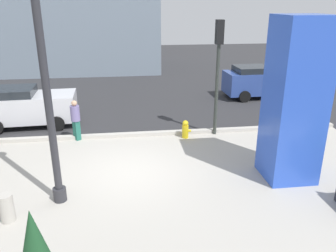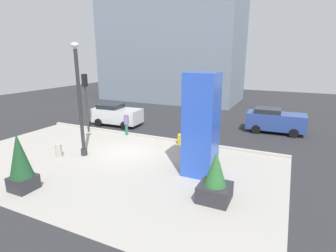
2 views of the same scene
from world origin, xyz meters
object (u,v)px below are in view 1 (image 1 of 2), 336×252
Objects in this scene: traffic_light_far_side at (218,60)px; car_curb_west at (260,81)px; lamp_post at (47,94)px; art_pillar_blue at (295,102)px; car_intersection at (28,106)px; fire_hydrant at (185,129)px; concrete_bollard at (7,208)px; pedestrian_crossing at (76,118)px.

traffic_light_far_side is 1.10× the size of car_curb_west.
art_pillar_blue is at bearing 4.58° from lamp_post.
car_intersection is (-2.37, 6.51, -2.18)m from lamp_post.
lamp_post is 8.40× the size of fire_hydrant.
car_curb_west is (9.64, 9.79, -2.14)m from lamp_post.
car_intersection is (-12.01, -3.27, -0.04)m from car_curb_west.
fire_hydrant is at bearing 42.14° from concrete_bollard.
fire_hydrant is 7.09m from car_intersection.
art_pillar_blue is 1.18× the size of car_curb_west.
car_intersection is 3.07m from pedestrian_crossing.
art_pillar_blue is at bearing -54.11° from fire_hydrant.
concrete_bollard is at bearing -80.46° from car_intersection.
concrete_bollard is at bearing -135.58° from car_curb_west.
concrete_bollard is 0.46× the size of pedestrian_crossing.
art_pillar_blue reaches higher than car_intersection.
art_pillar_blue is at bearing -106.73° from car_curb_west.
concrete_bollard is (-8.01, -1.34, -2.08)m from art_pillar_blue.
lamp_post is 3.03m from concrete_bollard.
car_curb_west is 12.45m from car_intersection.
fire_hydrant is 3.04m from traffic_light_far_side.
fire_hydrant is at bearing -133.44° from car_curb_west.
lamp_post is 7.26m from car_intersection.
car_curb_west is at bearing 44.42° from concrete_bollard.
fire_hydrant is 4.39m from pedestrian_crossing.
art_pillar_blue is 8.11m from pedestrian_crossing.
car_curb_west reaches higher than concrete_bollard.
traffic_light_far_side is (-1.29, 3.85, 0.65)m from art_pillar_blue.
concrete_bollard is at bearing -137.86° from fire_hydrant.
fire_hydrant is (-2.59, 3.57, -2.09)m from art_pillar_blue.
pedestrian_crossing is (1.09, 5.28, 0.53)m from concrete_bollard.
car_curb_west is (4.07, 5.38, -2.17)m from traffic_light_far_side.
car_intersection is at bearing -164.75° from car_curb_west.
concrete_bollard is 0.18× the size of car_curb_west.
pedestrian_crossing is at bearing 179.08° from traffic_light_far_side.
fire_hydrant is at bearing 43.92° from lamp_post.
car_curb_west reaches higher than pedestrian_crossing.
car_curb_west is at bearing 15.25° from car_intersection.
lamp_post is at bearing -134.58° from car_curb_west.
traffic_light_far_side is 7.09m from car_curb_west.
art_pillar_blue reaches higher than concrete_bollard.
fire_hydrant is 0.46× the size of pedestrian_crossing.
pedestrian_crossing is (-9.70, -5.29, -0.02)m from car_curb_west.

